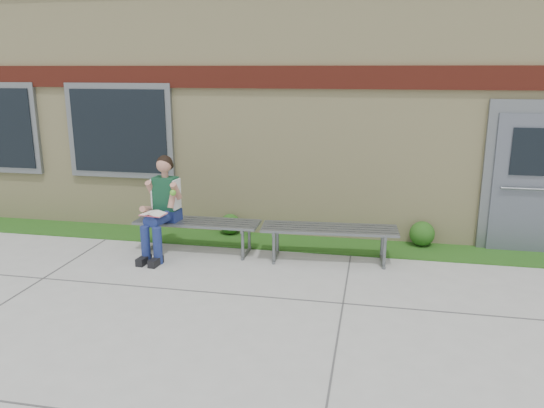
# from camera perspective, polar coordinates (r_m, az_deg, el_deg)

# --- Properties ---
(ground) EXTENTS (80.00, 80.00, 0.00)m
(ground) POSITION_cam_1_polar(r_m,az_deg,el_deg) (6.19, -2.14, -11.82)
(ground) COLOR #9E9E99
(ground) RESTS_ON ground
(grass_strip) EXTENTS (16.00, 0.80, 0.02)m
(grass_strip) POSITION_cam_1_polar(r_m,az_deg,el_deg) (8.55, 1.88, -4.19)
(grass_strip) COLOR #284B14
(grass_strip) RESTS_ON ground
(school_building) EXTENTS (16.20, 6.22, 4.20)m
(school_building) POSITION_cam_1_polar(r_m,az_deg,el_deg) (11.48, 4.79, 11.19)
(school_building) COLOR beige
(school_building) RESTS_ON ground
(bench_left) EXTENTS (1.89, 0.54, 0.49)m
(bench_left) POSITION_cam_1_polar(r_m,az_deg,el_deg) (8.14, -8.01, -2.57)
(bench_left) COLOR slate
(bench_left) RESTS_ON ground
(bench_right) EXTENTS (1.98, 0.68, 0.51)m
(bench_right) POSITION_cam_1_polar(r_m,az_deg,el_deg) (7.73, 6.16, -3.34)
(bench_right) COLOR slate
(bench_right) RESTS_ON ground
(girl) EXTENTS (0.54, 0.93, 1.49)m
(girl) POSITION_cam_1_polar(r_m,az_deg,el_deg) (8.00, -11.79, -0.11)
(girl) COLOR navy
(girl) RESTS_ON ground
(shrub_mid) EXTENTS (0.34, 0.34, 0.34)m
(shrub_mid) POSITION_cam_1_polar(r_m,az_deg,el_deg) (8.95, -4.52, -2.16)
(shrub_mid) COLOR #284B14
(shrub_mid) RESTS_ON grass_strip
(shrub_east) EXTENTS (0.39, 0.39, 0.39)m
(shrub_east) POSITION_cam_1_polar(r_m,az_deg,el_deg) (8.66, 15.84, -3.09)
(shrub_east) COLOR #284B14
(shrub_east) RESTS_ON grass_strip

